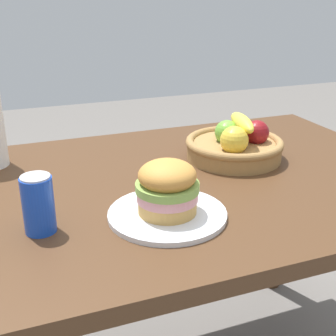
{
  "coord_description": "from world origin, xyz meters",
  "views": [
    {
      "loc": [
        -0.41,
        -1.04,
        1.23
      ],
      "look_at": [
        -0.04,
        -0.06,
        0.81
      ],
      "focal_mm": 48.5,
      "sensor_mm": 36.0,
      "label": 1
    }
  ],
  "objects_px": {
    "sandwich": "(167,187)",
    "fruit_basket": "(235,145)",
    "plate": "(167,214)",
    "soda_can": "(38,204)"
  },
  "relations": [
    {
      "from": "soda_can",
      "to": "fruit_basket",
      "type": "height_order",
      "value": "fruit_basket"
    },
    {
      "from": "plate",
      "to": "fruit_basket",
      "type": "bearing_deg",
      "value": 40.49
    },
    {
      "from": "soda_can",
      "to": "fruit_basket",
      "type": "bearing_deg",
      "value": 21.94
    },
    {
      "from": "sandwich",
      "to": "fruit_basket",
      "type": "height_order",
      "value": "fruit_basket"
    },
    {
      "from": "sandwich",
      "to": "fruit_basket",
      "type": "xyz_separation_m",
      "value": [
        0.32,
        0.27,
        -0.03
      ]
    },
    {
      "from": "sandwich",
      "to": "fruit_basket",
      "type": "relative_size",
      "value": 0.49
    },
    {
      "from": "plate",
      "to": "sandwich",
      "type": "xyz_separation_m",
      "value": [
        0.0,
        -0.0,
        0.07
      ]
    },
    {
      "from": "sandwich",
      "to": "fruit_basket",
      "type": "distance_m",
      "value": 0.42
    },
    {
      "from": "plate",
      "to": "fruit_basket",
      "type": "height_order",
      "value": "fruit_basket"
    },
    {
      "from": "plate",
      "to": "sandwich",
      "type": "height_order",
      "value": "sandwich"
    }
  ]
}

